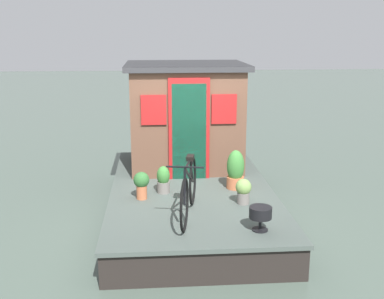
{
  "coord_description": "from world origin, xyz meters",
  "views": [
    {
      "loc": [
        -7.74,
        0.59,
        3.12
      ],
      "look_at": [
        -0.2,
        0.0,
        1.22
      ],
      "focal_mm": 44.83,
      "sensor_mm": 36.0,
      "label": 1
    }
  ],
  "objects": [
    {
      "name": "bicycle",
      "position": [
        -1.33,
        0.13,
        0.92
      ],
      "size": [
        1.71,
        0.51,
        0.87
      ],
      "color": "black",
      "rests_on": "houseboat_deck"
    },
    {
      "name": "houseboat_deck",
      "position": [
        0.0,
        0.0,
        0.26
      ],
      "size": [
        4.85,
        2.69,
        0.52
      ],
      "color": "#424C47",
      "rests_on": "ground_plane"
    },
    {
      "name": "charcoal_grill",
      "position": [
        -1.9,
        -0.77,
        0.75
      ],
      "size": [
        0.3,
        0.3,
        0.33
      ],
      "color": "black",
      "rests_on": "houseboat_deck"
    },
    {
      "name": "potted_plant_mint",
      "position": [
        -0.55,
        0.82,
        0.77
      ],
      "size": [
        0.25,
        0.25,
        0.44
      ],
      "color": "#B2603D",
      "rests_on": "houseboat_deck"
    },
    {
      "name": "ground_plane",
      "position": [
        0.0,
        0.0,
        0.0
      ],
      "size": [
        60.0,
        60.0,
        0.0
      ],
      "primitive_type": "plane",
      "color": "#47564C"
    },
    {
      "name": "potted_plant_ivy",
      "position": [
        -0.88,
        -0.73,
        0.73
      ],
      "size": [
        0.24,
        0.24,
        0.39
      ],
      "color": "slate",
      "rests_on": "houseboat_deck"
    },
    {
      "name": "potted_plant_sage",
      "position": [
        -0.15,
        -0.73,
        0.83
      ],
      "size": [
        0.29,
        0.29,
        0.66
      ],
      "color": "#B2603D",
      "rests_on": "houseboat_deck"
    },
    {
      "name": "potted_plant_thyme",
      "position": [
        -0.27,
        0.48,
        0.74
      ],
      "size": [
        0.21,
        0.21,
        0.45
      ],
      "color": "slate",
      "rests_on": "houseboat_deck"
    },
    {
      "name": "houseboat_cabin",
      "position": [
        1.31,
        0.0,
        1.52
      ],
      "size": [
        1.9,
        2.24,
        1.99
      ],
      "color": "brown",
      "rests_on": "houseboat_deck"
    }
  ]
}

